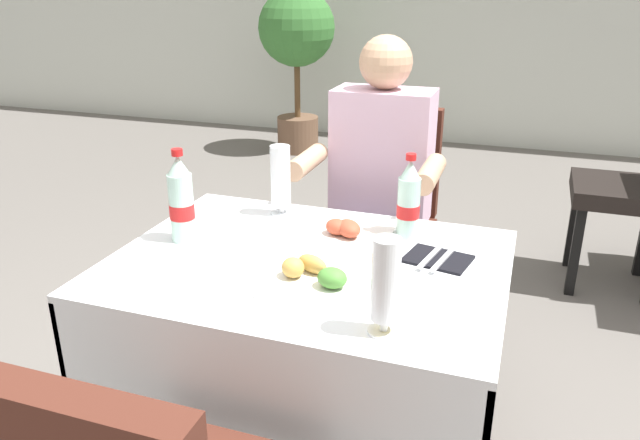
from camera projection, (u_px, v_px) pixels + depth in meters
The scene contains 11 objects.
main_dining_table at pixel (309, 315), 1.76m from camera, with size 1.06×0.80×0.72m.
chair_far_diner_seat at pixel (377, 218), 2.45m from camera, with size 0.44×0.50×0.97m.
seated_diner_far at pixel (378, 189), 2.29m from camera, with size 0.50×0.46×1.26m.
plate_near_camera at pixel (316, 277), 1.55m from camera, with size 0.24×0.24×0.06m.
plate_far_diner at pixel (346, 234), 1.81m from camera, with size 0.23×0.23×0.06m.
beer_glass_left at pixel (281, 180), 1.98m from camera, with size 0.07×0.07×0.23m.
beer_glass_middle at pixel (385, 286), 1.31m from camera, with size 0.07×0.07×0.22m.
cola_bottle_primary at pixel (181, 201), 1.78m from camera, with size 0.07×0.07×0.28m.
cola_bottle_secondary at pixel (409, 201), 1.81m from camera, with size 0.07×0.07×0.25m.
napkin_cutlery_set at pixel (438, 258), 1.69m from camera, with size 0.19×0.20×0.01m.
potted_plant_corner at pixel (297, 42), 5.15m from camera, with size 0.64×0.64×1.37m.
Camera 1 is at (0.64, -1.42, 1.45)m, focal length 34.71 mm.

